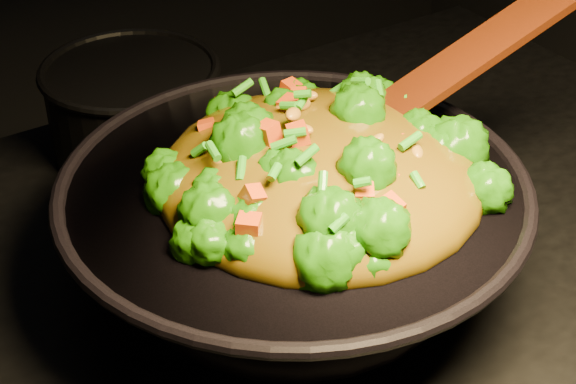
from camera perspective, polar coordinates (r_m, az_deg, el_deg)
wok at (r=0.92m, az=0.34°, el=-2.86°), size 0.54×0.54×0.13m
stir_fry at (r=0.85m, az=2.14°, el=3.69°), size 0.34×0.34×0.11m
spatula at (r=0.94m, az=8.95°, el=6.80°), size 0.34×0.08×0.14m
back_pot at (r=1.17m, az=-9.93°, el=5.32°), size 0.27×0.27×0.13m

